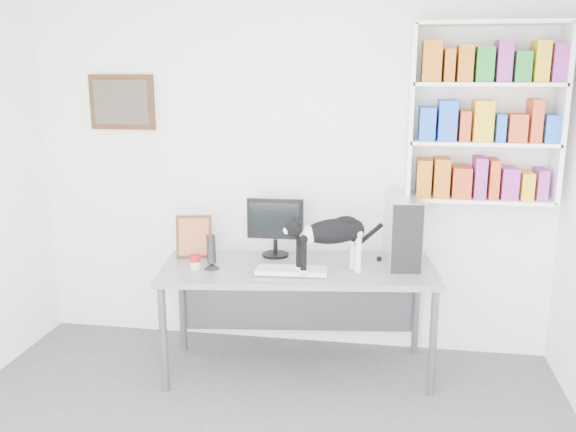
{
  "coord_description": "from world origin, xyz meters",
  "views": [
    {
      "loc": [
        0.73,
        -2.56,
        2.15
      ],
      "look_at": [
        0.08,
        1.53,
        1.15
      ],
      "focal_mm": 38.0,
      "sensor_mm": 36.0,
      "label": 1
    }
  ],
  "objects_px": {
    "monitor": "(275,227)",
    "pc_tower": "(402,230)",
    "speaker": "(211,251)",
    "keyboard": "(292,271)",
    "cat": "(331,245)",
    "soup_can": "(195,262)",
    "bookshelf": "(485,114)",
    "desk": "(298,319)",
    "leaning_print": "(194,236)"
  },
  "relations": [
    {
      "from": "monitor",
      "to": "keyboard",
      "type": "distance_m",
      "value": 0.46
    },
    {
      "from": "pc_tower",
      "to": "leaning_print",
      "type": "bearing_deg",
      "value": 177.16
    },
    {
      "from": "monitor",
      "to": "leaning_print",
      "type": "relative_size",
      "value": 1.37
    },
    {
      "from": "keyboard",
      "to": "soup_can",
      "type": "xyz_separation_m",
      "value": [
        -0.67,
        -0.02,
        0.03
      ]
    },
    {
      "from": "pc_tower",
      "to": "soup_can",
      "type": "bearing_deg",
      "value": -171.82
    },
    {
      "from": "monitor",
      "to": "pc_tower",
      "type": "bearing_deg",
      "value": -3.68
    },
    {
      "from": "leaning_print",
      "to": "soup_can",
      "type": "height_order",
      "value": "leaning_print"
    },
    {
      "from": "bookshelf",
      "to": "soup_can",
      "type": "relative_size",
      "value": 11.89
    },
    {
      "from": "pc_tower",
      "to": "speaker",
      "type": "relative_size",
      "value": 1.92
    },
    {
      "from": "desk",
      "to": "monitor",
      "type": "distance_m",
      "value": 0.69
    },
    {
      "from": "speaker",
      "to": "keyboard",
      "type": "bearing_deg",
      "value": -20.85
    },
    {
      "from": "speaker",
      "to": "cat",
      "type": "height_order",
      "value": "cat"
    },
    {
      "from": "keyboard",
      "to": "leaning_print",
      "type": "relative_size",
      "value": 1.5
    },
    {
      "from": "monitor",
      "to": "soup_can",
      "type": "bearing_deg",
      "value": -143.19
    },
    {
      "from": "pc_tower",
      "to": "speaker",
      "type": "height_order",
      "value": "pc_tower"
    },
    {
      "from": "keyboard",
      "to": "speaker",
      "type": "bearing_deg",
      "value": 175.81
    },
    {
      "from": "pc_tower",
      "to": "speaker",
      "type": "distance_m",
      "value": 1.35
    },
    {
      "from": "leaning_print",
      "to": "cat",
      "type": "xyz_separation_m",
      "value": [
        1.03,
        -0.23,
        0.04
      ]
    },
    {
      "from": "pc_tower",
      "to": "cat",
      "type": "xyz_separation_m",
      "value": [
        -0.48,
        -0.31,
        -0.04
      ]
    },
    {
      "from": "keyboard",
      "to": "cat",
      "type": "distance_m",
      "value": 0.32
    },
    {
      "from": "speaker",
      "to": "leaning_print",
      "type": "xyz_separation_m",
      "value": [
        -0.2,
        0.25,
        0.03
      ]
    },
    {
      "from": "desk",
      "to": "leaning_print",
      "type": "xyz_separation_m",
      "value": [
        -0.79,
        0.11,
        0.56
      ]
    },
    {
      "from": "desk",
      "to": "pc_tower",
      "type": "bearing_deg",
      "value": 7.78
    },
    {
      "from": "pc_tower",
      "to": "leaning_print",
      "type": "xyz_separation_m",
      "value": [
        -1.51,
        -0.08,
        -0.08
      ]
    },
    {
      "from": "desk",
      "to": "leaning_print",
      "type": "distance_m",
      "value": 0.98
    },
    {
      "from": "leaning_print",
      "to": "pc_tower",
      "type": "bearing_deg",
      "value": -8.26
    },
    {
      "from": "leaning_print",
      "to": "desk",
      "type": "bearing_deg",
      "value": -19.35
    },
    {
      "from": "soup_can",
      "to": "pc_tower",
      "type": "bearing_deg",
      "value": 14.16
    },
    {
      "from": "soup_can",
      "to": "speaker",
      "type": "bearing_deg",
      "value": 11.54
    },
    {
      "from": "leaning_print",
      "to": "cat",
      "type": "distance_m",
      "value": 1.06
    },
    {
      "from": "bookshelf",
      "to": "monitor",
      "type": "relative_size",
      "value": 2.8
    },
    {
      "from": "bookshelf",
      "to": "monitor",
      "type": "height_order",
      "value": "bookshelf"
    },
    {
      "from": "bookshelf",
      "to": "desk",
      "type": "distance_m",
      "value": 1.95
    },
    {
      "from": "desk",
      "to": "soup_can",
      "type": "bearing_deg",
      "value": -174.1
    },
    {
      "from": "monitor",
      "to": "speaker",
      "type": "height_order",
      "value": "monitor"
    },
    {
      "from": "pc_tower",
      "to": "soup_can",
      "type": "height_order",
      "value": "pc_tower"
    },
    {
      "from": "monitor",
      "to": "leaning_print",
      "type": "bearing_deg",
      "value": -170.23
    },
    {
      "from": "pc_tower",
      "to": "speaker",
      "type": "bearing_deg",
      "value": -171.6
    },
    {
      "from": "keyboard",
      "to": "cat",
      "type": "xyz_separation_m",
      "value": [
        0.27,
        0.03,
        0.18
      ]
    },
    {
      "from": "desk",
      "to": "monitor",
      "type": "height_order",
      "value": "monitor"
    },
    {
      "from": "keyboard",
      "to": "speaker",
      "type": "distance_m",
      "value": 0.57
    },
    {
      "from": "bookshelf",
      "to": "leaning_print",
      "type": "distance_m",
      "value": 2.24
    },
    {
      "from": "bookshelf",
      "to": "soup_can",
      "type": "height_order",
      "value": "bookshelf"
    },
    {
      "from": "desk",
      "to": "monitor",
      "type": "bearing_deg",
      "value": 124.51
    },
    {
      "from": "monitor",
      "to": "cat",
      "type": "distance_m",
      "value": 0.56
    },
    {
      "from": "monitor",
      "to": "pc_tower",
      "type": "relative_size",
      "value": 0.91
    },
    {
      "from": "leaning_print",
      "to": "bookshelf",
      "type": "bearing_deg",
      "value": -4.12
    },
    {
      "from": "monitor",
      "to": "cat",
      "type": "height_order",
      "value": "monitor"
    },
    {
      "from": "cat",
      "to": "pc_tower",
      "type": "bearing_deg",
      "value": 3.53
    },
    {
      "from": "desk",
      "to": "leaning_print",
      "type": "height_order",
      "value": "leaning_print"
    }
  ]
}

